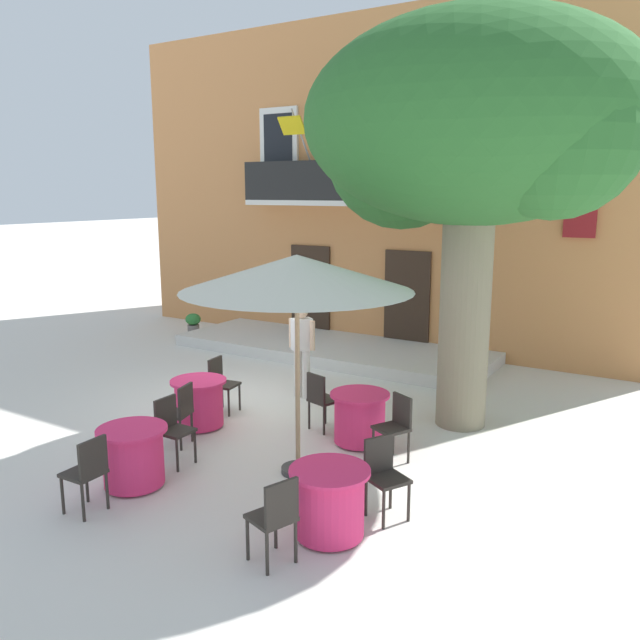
# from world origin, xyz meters

# --- Properties ---
(ground_plane) EXTENTS (120.00, 120.00, 0.00)m
(ground_plane) POSITION_xyz_m (0.00, 0.00, 0.00)
(ground_plane) COLOR silver
(building_facade) EXTENTS (13.00, 5.09, 7.50)m
(building_facade) POSITION_xyz_m (-0.53, 6.99, 3.75)
(building_facade) COLOR #CC844C
(building_facade) RESTS_ON ground
(entrance_step_platform) EXTENTS (7.19, 2.44, 0.25)m
(entrance_step_platform) POSITION_xyz_m (-0.54, 3.78, 0.12)
(entrance_step_platform) COLOR silver
(entrance_step_platform) RESTS_ON ground
(plane_tree) EXTENTS (5.18, 4.55, 6.14)m
(plane_tree) POSITION_xyz_m (3.38, 1.10, 4.47)
(plane_tree) COLOR #7F755B
(plane_tree) RESTS_ON ground
(cafe_table_near_tree) EXTENTS (0.86, 0.86, 0.76)m
(cafe_table_near_tree) POSITION_xyz_m (2.48, -0.48, 0.39)
(cafe_table_near_tree) COLOR #E52D66
(cafe_table_near_tree) RESTS_ON ground
(cafe_chair_near_tree_0) EXTENTS (0.50, 0.50, 0.91)m
(cafe_chair_near_tree_0) POSITION_xyz_m (1.74, -0.34, 0.53)
(cafe_chair_near_tree_0) COLOR #2D2823
(cafe_chair_near_tree_0) RESTS_ON ground
(cafe_chair_near_tree_1) EXTENTS (0.54, 0.54, 0.91)m
(cafe_chair_near_tree_1) POSITION_xyz_m (3.18, -0.76, 0.53)
(cafe_chair_near_tree_1) COLOR #2D2823
(cafe_chair_near_tree_1) RESTS_ON ground
(cafe_table_middle) EXTENTS (0.86, 0.86, 0.76)m
(cafe_table_middle) POSITION_xyz_m (0.75, -3.17, 0.39)
(cafe_table_middle) COLOR #E52D66
(cafe_table_middle) RESTS_ON ground
(cafe_chair_middle_0) EXTENTS (0.41, 0.41, 0.91)m
(cafe_chair_middle_0) POSITION_xyz_m (0.85, -3.92, 0.53)
(cafe_chair_middle_0) COLOR #2D2823
(cafe_chair_middle_0) RESTS_ON ground
(cafe_chair_middle_1) EXTENTS (0.40, 0.40, 0.91)m
(cafe_chair_middle_1) POSITION_xyz_m (0.67, -2.42, 0.53)
(cafe_chair_middle_1) COLOR #2D2823
(cafe_chair_middle_1) RESTS_ON ground
(cafe_table_front) EXTENTS (0.86, 0.86, 0.76)m
(cafe_table_front) POSITION_xyz_m (3.43, -2.91, 0.39)
(cafe_table_front) COLOR #E52D66
(cafe_table_front) RESTS_ON ground
(cafe_chair_front_0) EXTENTS (0.51, 0.51, 0.91)m
(cafe_chair_front_0) POSITION_xyz_m (3.26, -3.64, 0.53)
(cafe_chair_front_0) COLOR #2D2823
(cafe_chair_front_0) RESTS_ON ground
(cafe_chair_front_1) EXTENTS (0.54, 0.54, 0.91)m
(cafe_chair_front_1) POSITION_xyz_m (3.72, -2.21, 0.53)
(cafe_chair_front_1) COLOR #2D2823
(cafe_chair_front_1) RESTS_ON ground
(cafe_table_far_side) EXTENTS (0.86, 0.86, 0.76)m
(cafe_table_far_side) POSITION_xyz_m (0.05, -1.20, 0.39)
(cafe_table_far_side) COLOR #E52D66
(cafe_table_far_side) RESTS_ON ground
(cafe_chair_far_side_0) EXTENTS (0.49, 0.49, 0.91)m
(cafe_chair_far_side_0) POSITION_xyz_m (0.32, -1.91, 0.53)
(cafe_chair_far_side_0) COLOR #2D2823
(cafe_chair_far_side_0) RESTS_ON ground
(cafe_chair_far_side_1) EXTENTS (0.45, 0.45, 0.91)m
(cafe_chair_far_side_1) POSITION_xyz_m (-0.13, -0.47, 0.53)
(cafe_chair_far_side_1) COLOR #2D2823
(cafe_chair_far_side_1) RESTS_ON ground
(cafe_umbrella) EXTENTS (2.90, 2.90, 2.85)m
(cafe_umbrella) POSITION_xyz_m (2.28, -1.78, 2.61)
(cafe_umbrella) COLOR #997A56
(cafe_umbrella) RESTS_ON ground
(ground_planter_left) EXTENTS (0.38, 0.38, 0.57)m
(ground_planter_left) POSITION_xyz_m (-4.48, 3.56, 0.32)
(ground_planter_left) COLOR slate
(ground_planter_left) RESTS_ON ground
(pedestrian_near_entrance) EXTENTS (0.53, 0.40, 1.66)m
(pedestrian_near_entrance) POSITION_xyz_m (0.61, 0.85, 0.94)
(pedestrian_near_entrance) COLOR silver
(pedestrian_near_entrance) RESTS_ON ground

